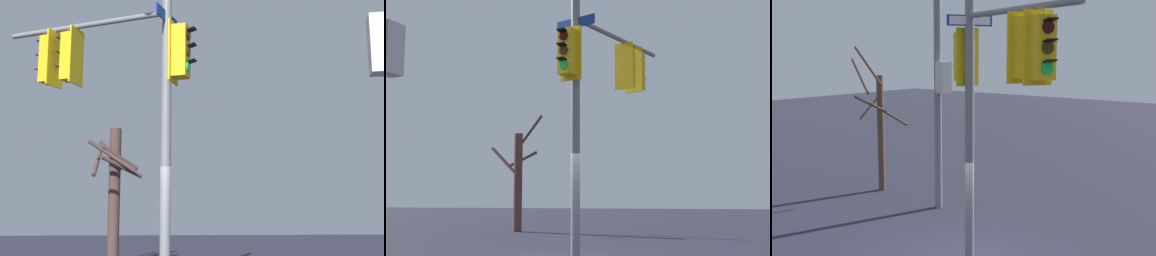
{
  "view_description": "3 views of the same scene",
  "coord_description": "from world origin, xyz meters",
  "views": [
    {
      "loc": [
        0.7,
        10.32,
        1.46
      ],
      "look_at": [
        -0.44,
        -0.44,
        3.36
      ],
      "focal_mm": 48.86,
      "sensor_mm": 36.0,
      "label": 1
    },
    {
      "loc": [
        -11.23,
        -1.99,
        1.59
      ],
      "look_at": [
        -0.44,
        -0.29,
        3.03
      ],
      "focal_mm": 46.25,
      "sensor_mm": 36.0,
      "label": 2
    },
    {
      "loc": [
        7.25,
        -9.33,
        5.05
      ],
      "look_at": [
        0.23,
        -0.46,
        3.33
      ],
      "focal_mm": 48.57,
      "sensor_mm": 36.0,
      "label": 3
    }
  ],
  "objects": [
    {
      "name": "secondary_pole_assembly",
      "position": [
        -3.38,
        2.84,
        4.15
      ],
      "size": [
        0.67,
        0.44,
        8.28
      ],
      "rotation": [
        0.0,
        0.0,
        5.99
      ],
      "color": "slate",
      "rests_on": "ground"
    },
    {
      "name": "main_signal_pole_assembly",
      "position": [
        1.03,
        -0.44,
        4.86
      ],
      "size": [
        4.22,
        4.54,
        8.0
      ],
      "rotation": [
        0.0,
        0.0,
        5.8
      ],
      "color": "slate",
      "rests_on": "ground"
    },
    {
      "name": "bare_tree_corner",
      "position": [
        -6.44,
        3.1,
        2.36
      ],
      "size": [
        1.88,
        1.58,
        5.16
      ],
      "color": "brown",
      "rests_on": "ground"
    }
  ]
}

